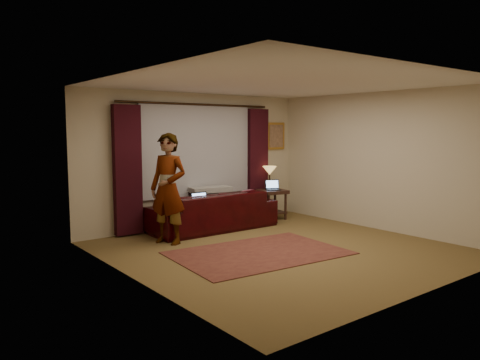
% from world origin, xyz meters
% --- Properties ---
extents(floor, '(5.00, 5.00, 0.01)m').
position_xyz_m(floor, '(0.00, 0.00, -0.01)').
color(floor, brown).
rests_on(floor, ground).
extents(ceiling, '(5.00, 5.00, 0.02)m').
position_xyz_m(ceiling, '(0.00, 0.00, 2.60)').
color(ceiling, silver).
rests_on(ceiling, ground).
extents(wall_back, '(5.00, 0.02, 2.60)m').
position_xyz_m(wall_back, '(0.00, 2.50, 1.30)').
color(wall_back, beige).
rests_on(wall_back, ground).
extents(wall_front, '(5.00, 0.02, 2.60)m').
position_xyz_m(wall_front, '(0.00, -2.50, 1.30)').
color(wall_front, beige).
rests_on(wall_front, ground).
extents(wall_left, '(0.02, 5.00, 2.60)m').
position_xyz_m(wall_left, '(-2.50, 0.00, 1.30)').
color(wall_left, beige).
rests_on(wall_left, ground).
extents(wall_right, '(0.02, 5.00, 2.60)m').
position_xyz_m(wall_right, '(2.50, 0.00, 1.30)').
color(wall_right, beige).
rests_on(wall_right, ground).
extents(sheer_curtain, '(2.50, 0.05, 1.80)m').
position_xyz_m(sheer_curtain, '(0.00, 2.44, 1.50)').
color(sheer_curtain, '#A0A0A8').
rests_on(sheer_curtain, wall_back).
extents(drape_left, '(0.50, 0.14, 2.30)m').
position_xyz_m(drape_left, '(-1.50, 2.39, 1.18)').
color(drape_left, black).
rests_on(drape_left, floor).
extents(drape_right, '(0.50, 0.14, 2.30)m').
position_xyz_m(drape_right, '(1.50, 2.39, 1.18)').
color(drape_right, black).
rests_on(drape_right, floor).
extents(curtain_rod, '(0.04, 0.04, 3.40)m').
position_xyz_m(curtain_rod, '(0.00, 2.39, 2.38)').
color(curtain_rod, black).
rests_on(curtain_rod, wall_back).
extents(picture_frame, '(0.50, 0.04, 0.60)m').
position_xyz_m(picture_frame, '(2.10, 2.47, 1.75)').
color(picture_frame, gold).
rests_on(picture_frame, wall_back).
extents(sofa, '(2.47, 1.09, 0.99)m').
position_xyz_m(sofa, '(-0.01, 1.90, 0.50)').
color(sofa, black).
rests_on(sofa, floor).
extents(throw_blanket, '(0.87, 0.46, 0.10)m').
position_xyz_m(throw_blanket, '(0.14, 2.19, 0.99)').
color(throw_blanket, gray).
rests_on(throw_blanket, sofa).
extents(clothing_pile, '(0.53, 0.44, 0.21)m').
position_xyz_m(clothing_pile, '(0.79, 1.79, 0.60)').
color(clothing_pile, '#7B3E52').
rests_on(clothing_pile, sofa).
extents(laptop_sofa, '(0.34, 0.37, 0.24)m').
position_xyz_m(laptop_sofa, '(-0.33, 1.76, 0.62)').
color(laptop_sofa, black).
rests_on(laptop_sofa, sofa).
extents(area_rug, '(2.72, 1.94, 0.01)m').
position_xyz_m(area_rug, '(-0.44, 0.03, 0.01)').
color(area_rug, brown).
rests_on(area_rug, floor).
extents(end_table, '(0.63, 0.63, 0.62)m').
position_xyz_m(end_table, '(1.58, 2.00, 0.31)').
color(end_table, black).
rests_on(end_table, floor).
extents(tiffany_lamp, '(0.35, 0.35, 0.49)m').
position_xyz_m(tiffany_lamp, '(1.65, 2.16, 0.87)').
color(tiffany_lamp, olive).
rests_on(tiffany_lamp, end_table).
extents(laptop_table, '(0.41, 0.42, 0.21)m').
position_xyz_m(laptop_table, '(1.57, 1.95, 0.73)').
color(laptop_table, black).
rests_on(laptop_table, end_table).
extents(person, '(0.72, 0.72, 1.84)m').
position_xyz_m(person, '(-1.21, 1.46, 0.92)').
color(person, gray).
rests_on(person, floor).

